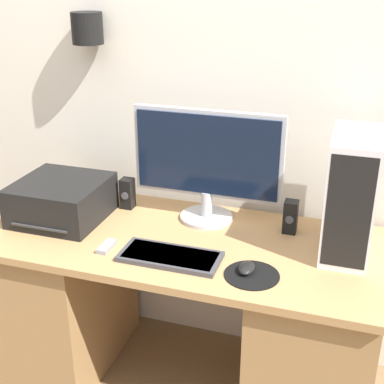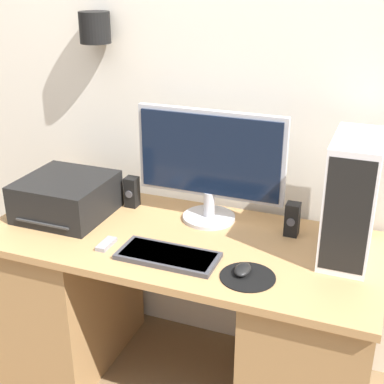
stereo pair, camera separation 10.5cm
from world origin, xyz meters
TOP-DOWN VIEW (x-y plane):
  - wall_back at (-0.01, 0.73)m, footprint 6.40×0.18m
  - desk at (0.00, 0.34)m, footprint 1.54×0.67m
  - monitor at (0.05, 0.53)m, footprint 0.61×0.22m
  - keyboard at (0.02, 0.18)m, footprint 0.36×0.16m
  - mousepad at (0.33, 0.16)m, footprint 0.19×0.19m
  - mouse at (0.31, 0.17)m, footprint 0.05×0.09m
  - computer_tower at (0.61, 0.44)m, footprint 0.16×0.33m
  - printer at (-0.52, 0.36)m, footprint 0.35×0.35m
  - speaker_left at (-0.30, 0.53)m, footprint 0.05×0.06m
  - speaker_right at (0.40, 0.52)m, footprint 0.05×0.06m
  - remote_control at (-0.23, 0.18)m, footprint 0.04×0.10m

SIDE VIEW (x-z plane):
  - desk at x=0.00m, z-range 0.01..0.72m
  - mousepad at x=0.33m, z-range 0.71..0.71m
  - remote_control at x=-0.23m, z-range 0.71..0.72m
  - keyboard at x=0.02m, z-range 0.71..0.72m
  - mouse at x=0.31m, z-range 0.71..0.74m
  - speaker_left at x=-0.30m, z-range 0.71..0.84m
  - speaker_right at x=0.40m, z-range 0.71..0.84m
  - printer at x=-0.52m, z-range 0.71..0.87m
  - computer_tower at x=0.61m, z-range 0.71..1.15m
  - monitor at x=0.05m, z-range 0.73..1.19m
  - wall_back at x=-0.01m, z-range -0.07..2.80m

